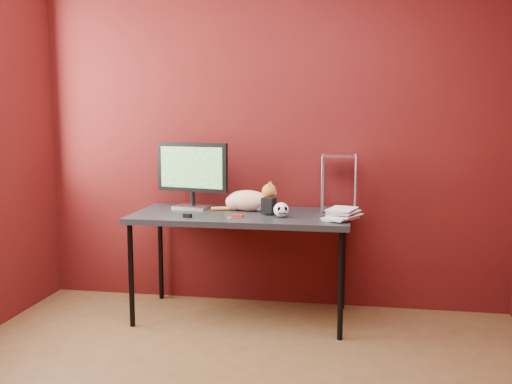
% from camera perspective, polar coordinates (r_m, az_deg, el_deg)
% --- Properties ---
extents(room, '(3.52, 3.52, 2.61)m').
position_cam_1_polar(room, '(2.54, -4.23, 8.07)').
color(room, brown).
rests_on(room, ground).
extents(desk, '(1.50, 0.70, 0.75)m').
position_cam_1_polar(desk, '(3.98, -1.47, -2.86)').
color(desk, black).
rests_on(desk, ground).
extents(monitor, '(0.55, 0.23, 0.48)m').
position_cam_1_polar(monitor, '(4.18, -6.40, 2.01)').
color(monitor, '#B4B4B9').
rests_on(monitor, desk).
extents(cat, '(0.47, 0.21, 0.22)m').
position_cam_1_polar(cat, '(4.06, -0.77, -0.83)').
color(cat, orange).
rests_on(cat, desk).
extents(skull_mug, '(0.10, 0.11, 0.10)m').
position_cam_1_polar(skull_mug, '(3.81, 2.54, -1.79)').
color(skull_mug, white).
rests_on(skull_mug, desk).
extents(speaker, '(0.10, 0.10, 0.12)m').
position_cam_1_polar(speaker, '(3.91, 1.28, -1.48)').
color(speaker, black).
rests_on(speaker, desk).
extents(book_stack, '(0.26, 0.27, 0.88)m').
position_cam_1_polar(book_stack, '(3.75, 7.73, 4.00)').
color(book_stack, beige).
rests_on(book_stack, desk).
extents(wire_rack, '(0.24, 0.20, 0.40)m').
position_cam_1_polar(wire_rack, '(4.08, 8.30, 0.90)').
color(wire_rack, '#B4B4B9').
rests_on(wire_rack, desk).
extents(pocket_knife, '(0.09, 0.05, 0.02)m').
position_cam_1_polar(pocket_knife, '(3.83, -1.86, -2.38)').
color(pocket_knife, '#9E1A0C').
rests_on(pocket_knife, desk).
extents(black_gadget, '(0.06, 0.05, 0.03)m').
position_cam_1_polar(black_gadget, '(3.83, -6.87, -2.36)').
color(black_gadget, black).
rests_on(black_gadget, desk).
extents(washer, '(0.04, 0.04, 0.00)m').
position_cam_1_polar(washer, '(3.79, -2.58, -2.58)').
color(washer, '#B4B4B9').
rests_on(washer, desk).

